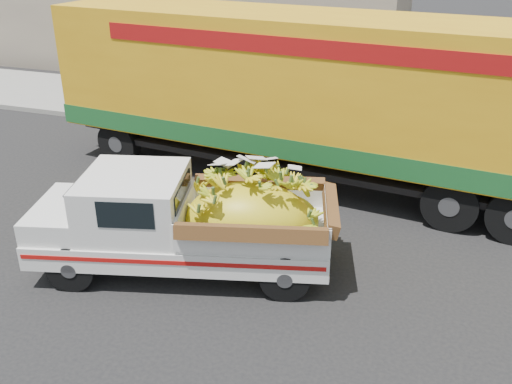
% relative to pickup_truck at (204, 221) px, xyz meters
% --- Properties ---
extents(ground, '(100.00, 100.00, 0.00)m').
position_rel_pickup_truck_xyz_m(ground, '(0.63, -0.72, -0.94)').
color(ground, black).
rests_on(ground, ground).
extents(curb, '(60.00, 0.25, 0.15)m').
position_rel_pickup_truck_xyz_m(curb, '(0.63, 6.74, -0.87)').
color(curb, gray).
rests_on(curb, ground).
extents(sidewalk, '(60.00, 4.00, 0.14)m').
position_rel_pickup_truck_xyz_m(sidewalk, '(0.63, 8.84, -0.87)').
color(sidewalk, gray).
rests_on(sidewalk, ground).
extents(building_left, '(18.00, 6.00, 5.00)m').
position_rel_pickup_truck_xyz_m(building_left, '(-7.37, 14.74, 1.56)').
color(building_left, gray).
rests_on(building_left, ground).
extents(pickup_truck, '(5.28, 3.02, 1.75)m').
position_rel_pickup_truck_xyz_m(pickup_truck, '(0.00, 0.00, 0.00)').
color(pickup_truck, black).
rests_on(pickup_truck, ground).
extents(semi_trailer, '(12.04, 3.84, 3.80)m').
position_rel_pickup_truck_xyz_m(semi_trailer, '(0.60, 4.28, 1.18)').
color(semi_trailer, black).
rests_on(semi_trailer, ground).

